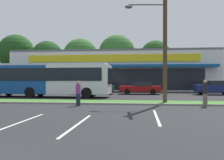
{
  "coord_description": "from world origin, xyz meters",
  "views": [
    {
      "loc": [
        4.53,
        -4.32,
        1.84
      ],
      "look_at": [
        1.88,
        18.1,
        1.67
      ],
      "focal_mm": 40.05,
      "sensor_mm": 36.0,
      "label": 1
    }
  ],
  "objects_px": {
    "city_bus": "(45,79)",
    "car_0": "(41,87)",
    "car_2": "(94,88)",
    "pedestrian_by_pole": "(205,93)",
    "utility_pole": "(163,30)",
    "car_1": "(215,87)",
    "pedestrian_mid": "(78,93)",
    "car_4": "(141,88)"
  },
  "relations": [
    {
      "from": "utility_pole",
      "to": "city_bus",
      "type": "xyz_separation_m",
      "value": [
        -10.89,
        5.32,
        -3.49
      ]
    },
    {
      "from": "city_bus",
      "to": "pedestrian_by_pole",
      "type": "height_order",
      "value": "city_bus"
    },
    {
      "from": "car_4",
      "to": "car_1",
      "type": "bearing_deg",
      "value": -179.75
    },
    {
      "from": "car_1",
      "to": "pedestrian_by_pole",
      "type": "xyz_separation_m",
      "value": [
        -3.95,
        -11.97,
        0.07
      ]
    },
    {
      "from": "utility_pole",
      "to": "pedestrian_by_pole",
      "type": "height_order",
      "value": "utility_pole"
    },
    {
      "from": "car_0",
      "to": "pedestrian_by_pole",
      "type": "height_order",
      "value": "pedestrian_by_pole"
    },
    {
      "from": "car_0",
      "to": "pedestrian_mid",
      "type": "xyz_separation_m",
      "value": [
        7.82,
        -12.63,
        0.06
      ]
    },
    {
      "from": "utility_pole",
      "to": "city_bus",
      "type": "distance_m",
      "value": 12.61
    },
    {
      "from": "city_bus",
      "to": "car_1",
      "type": "relative_size",
      "value": 3.09
    },
    {
      "from": "city_bus",
      "to": "car_0",
      "type": "bearing_deg",
      "value": 117.7
    },
    {
      "from": "car_0",
      "to": "pedestrian_mid",
      "type": "height_order",
      "value": "pedestrian_mid"
    },
    {
      "from": "utility_pole",
      "to": "car_2",
      "type": "relative_size",
      "value": 2.14
    },
    {
      "from": "utility_pole",
      "to": "city_bus",
      "type": "relative_size",
      "value": 0.76
    },
    {
      "from": "car_4",
      "to": "pedestrian_by_pole",
      "type": "bearing_deg",
      "value": 109.37
    },
    {
      "from": "utility_pole",
      "to": "car_0",
      "type": "height_order",
      "value": "utility_pole"
    },
    {
      "from": "car_0",
      "to": "car_4",
      "type": "relative_size",
      "value": 1.0
    },
    {
      "from": "car_2",
      "to": "pedestrian_by_pole",
      "type": "bearing_deg",
      "value": 129.67
    },
    {
      "from": "pedestrian_mid",
      "to": "pedestrian_by_pole",
      "type": "bearing_deg",
      "value": 32.38
    },
    {
      "from": "car_1",
      "to": "car_2",
      "type": "height_order",
      "value": "car_1"
    },
    {
      "from": "pedestrian_by_pole",
      "to": "utility_pole",
      "type": "bearing_deg",
      "value": 66.69
    },
    {
      "from": "car_2",
      "to": "car_1",
      "type": "bearing_deg",
      "value": -177.69
    },
    {
      "from": "city_bus",
      "to": "car_0",
      "type": "height_order",
      "value": "city_bus"
    },
    {
      "from": "city_bus",
      "to": "car_4",
      "type": "distance_m",
      "value": 10.69
    },
    {
      "from": "car_2",
      "to": "car_4",
      "type": "relative_size",
      "value": 0.99
    },
    {
      "from": "city_bus",
      "to": "car_0",
      "type": "xyz_separation_m",
      "value": [
        -2.6,
        5.32,
        -1.0
      ]
    },
    {
      "from": "car_1",
      "to": "city_bus",
      "type": "bearing_deg",
      "value": 16.83
    },
    {
      "from": "car_1",
      "to": "car_4",
      "type": "height_order",
      "value": "car_1"
    },
    {
      "from": "utility_pole",
      "to": "car_4",
      "type": "xyz_separation_m",
      "value": [
        -1.63,
        10.55,
        -4.53
      ]
    },
    {
      "from": "utility_pole",
      "to": "car_0",
      "type": "xyz_separation_m",
      "value": [
        -13.49,
        10.64,
        -4.49
      ]
    },
    {
      "from": "car_0",
      "to": "car_2",
      "type": "relative_size",
      "value": 1.01
    },
    {
      "from": "city_bus",
      "to": "pedestrian_by_pole",
      "type": "distance_m",
      "value": 15.07
    },
    {
      "from": "pedestrian_by_pole",
      "to": "city_bus",
      "type": "bearing_deg",
      "value": 68.54
    },
    {
      "from": "car_0",
      "to": "car_2",
      "type": "xyz_separation_m",
      "value": [
        6.58,
        -0.6,
        -0.02
      ]
    },
    {
      "from": "utility_pole",
      "to": "car_1",
      "type": "relative_size",
      "value": 2.35
    },
    {
      "from": "car_0",
      "to": "pedestrian_mid",
      "type": "relative_size",
      "value": 2.8
    },
    {
      "from": "utility_pole",
      "to": "pedestrian_mid",
      "type": "relative_size",
      "value": 5.96
    },
    {
      "from": "car_4",
      "to": "pedestrian_mid",
      "type": "height_order",
      "value": "pedestrian_mid"
    },
    {
      "from": "car_0",
      "to": "pedestrian_by_pole",
      "type": "bearing_deg",
      "value": 143.18
    },
    {
      "from": "utility_pole",
      "to": "car_0",
      "type": "distance_m",
      "value": 17.76
    },
    {
      "from": "car_1",
      "to": "car_4",
      "type": "bearing_deg",
      "value": 0.25
    },
    {
      "from": "car_2",
      "to": "car_4",
      "type": "xyz_separation_m",
      "value": [
        5.28,
        0.51,
        -0.01
      ]
    },
    {
      "from": "city_bus",
      "to": "car_2",
      "type": "relative_size",
      "value": 2.82
    }
  ]
}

